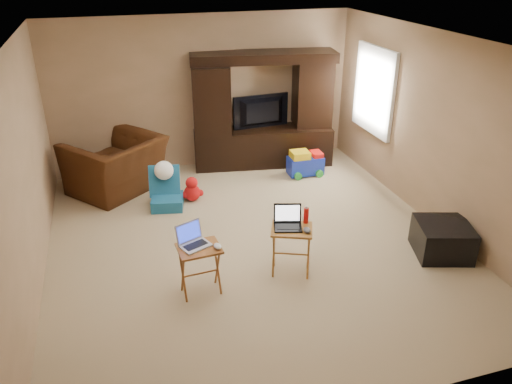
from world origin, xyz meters
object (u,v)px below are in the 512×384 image
object	(u,v)px
child_rocker	(166,189)
laptop_right	(288,219)
tray_table_left	(200,270)
tray_table_right	(291,251)
entertainment_center	(263,110)
mouse_right	(307,230)
water_bottle	(306,215)
laptop_left	(195,237)
recliner	(116,166)
push_toy	(305,162)
mouse_left	(218,246)
plush_toy	(192,189)
ottoman	(442,239)
television	(263,113)

from	to	relation	value
child_rocker	laptop_right	size ratio (longest dim) A/B	1.92
tray_table_left	tray_table_right	size ratio (longest dim) A/B	0.98
child_rocker	entertainment_center	bearing A→B (deg)	44.57
child_rocker	mouse_right	world-z (taller)	mouse_right
tray_table_left	water_bottle	xyz separation A→B (m)	(1.26, 0.14, 0.39)
tray_table_left	laptop_right	xyz separation A→B (m)	(1.02, 0.08, 0.42)
tray_table_left	water_bottle	world-z (taller)	water_bottle
entertainment_center	tray_table_left	xyz separation A→B (m)	(-1.75, -3.28, -0.67)
laptop_left	water_bottle	xyz separation A→B (m)	(1.29, 0.11, -0.01)
child_rocker	laptop_right	bearing A→B (deg)	-49.70
recliner	push_toy	xyz separation A→B (m)	(3.00, -0.29, -0.20)
child_rocker	mouse_left	bearing A→B (deg)	-71.33
tray_table_left	tray_table_right	xyz separation A→B (m)	(1.06, 0.06, 0.01)
tray_table_left	laptop_right	bearing A→B (deg)	0.53
recliner	water_bottle	bearing A→B (deg)	86.37
recliner	plush_toy	bearing A→B (deg)	107.51
plush_toy	laptop_left	bearing A→B (deg)	-98.79
laptop_left	water_bottle	distance (m)	1.30
recliner	ottoman	xyz separation A→B (m)	(3.70, -3.00, -0.21)
television	recliner	bearing A→B (deg)	4.32
laptop_left	mouse_left	size ratio (longest dim) A/B	2.58
recliner	child_rocker	world-z (taller)	recliner
child_rocker	laptop_right	world-z (taller)	laptop_right
laptop_right	mouse_left	xyz separation A→B (m)	(-0.84, -0.15, -0.11)
plush_toy	mouse_right	distance (m)	2.49
tray_table_left	television	bearing A→B (deg)	57.86
plush_toy	ottoman	bearing A→B (deg)	-41.04
television	push_toy	distance (m)	1.10
television	plush_toy	distance (m)	1.92
plush_toy	water_bottle	bearing A→B (deg)	-65.53
entertainment_center	laptop_right	bearing A→B (deg)	-93.49
tray_table_left	water_bottle	distance (m)	1.33
plush_toy	push_toy	size ratio (longest dim) A/B	0.65
laptop_left	mouse_left	bearing A→B (deg)	-47.74
ottoman	recliner	bearing A→B (deg)	140.98
water_bottle	mouse_left	bearing A→B (deg)	-168.76
ottoman	tray_table_right	xyz separation A→B (m)	(-1.92, 0.16, 0.09)
entertainment_center	mouse_right	world-z (taller)	entertainment_center
laptop_right	laptop_left	bearing A→B (deg)	-160.84
ottoman	water_bottle	bearing A→B (deg)	172.20
recliner	ottoman	size ratio (longest dim) A/B	2.03
child_rocker	ottoman	distance (m)	3.77
laptop_right	tray_table_left	bearing A→B (deg)	-159.08
recliner	mouse_left	world-z (taller)	recliner
child_rocker	mouse_left	distance (m)	2.22
tray_table_right	laptop_left	bearing A→B (deg)	-155.74
child_rocker	mouse_left	size ratio (longest dim) A/B	5.06
tray_table_left	tray_table_right	bearing A→B (deg)	-0.72
child_rocker	ottoman	bearing A→B (deg)	-23.93
entertainment_center	tray_table_right	size ratio (longest dim) A/B	3.97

